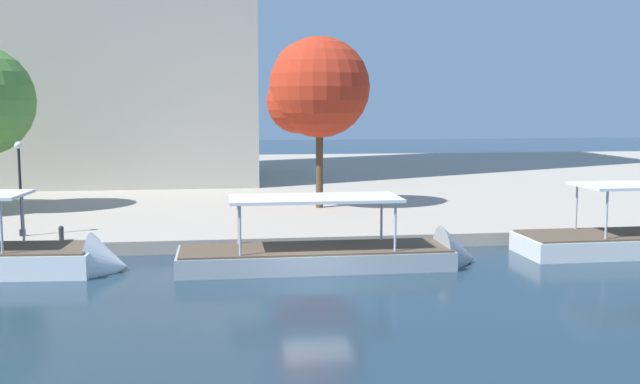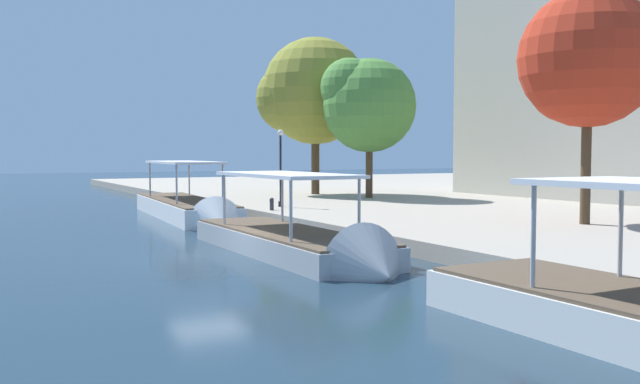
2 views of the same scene
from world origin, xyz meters
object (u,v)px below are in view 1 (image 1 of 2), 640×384
lamp_post (20,185)px  tree_2 (314,88)px  tour_boat_1 (344,259)px  mooring_bollard_0 (61,233)px

lamp_post → tree_2: tree_2 is taller
tour_boat_1 → lamp_post: (-13.79, 5.55, 2.60)m
tour_boat_1 → lamp_post: 15.09m
lamp_post → mooring_bollard_0: bearing=-35.6°
tour_boat_1 → tree_2: bearing=88.2°
tour_boat_1 → lamp_post: lamp_post is taller
lamp_post → tree_2: bearing=27.4°
tree_2 → tour_boat_1: bearing=-91.9°
lamp_post → tree_2: (14.22, 7.36, 4.51)m
tour_boat_1 → tree_2: 14.74m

